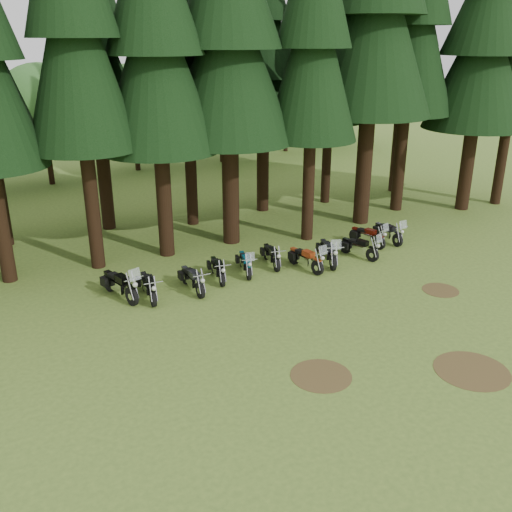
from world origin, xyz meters
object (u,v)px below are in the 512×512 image
object	(u,v)px
motorcycle_0	(120,286)
motorcycle_6	(306,259)
motorcycle_10	(388,233)
motorcycle_4	(245,264)
motorcycle_7	(328,253)
motorcycle_9	(367,237)
motorcycle_2	(192,280)
motorcycle_8	(359,248)
motorcycle_1	(148,287)
motorcycle_5	(272,256)
motorcycle_3	(218,270)

from	to	relation	value
motorcycle_0	motorcycle_6	bearing A→B (deg)	-21.03
motorcycle_0	motorcycle_10	world-z (taller)	motorcycle_0
motorcycle_0	motorcycle_4	size ratio (longest dim) A/B	1.22
motorcycle_7	motorcycle_9	bearing A→B (deg)	38.02
motorcycle_2	motorcycle_8	size ratio (longest dim) A/B	1.02
motorcycle_4	motorcycle_1	bearing A→B (deg)	-158.82
motorcycle_2	motorcycle_8	xyz separation A→B (m)	(7.82, -0.43, 0.00)
motorcycle_6	motorcycle_8	bearing A→B (deg)	-7.47
motorcycle_5	motorcycle_0	bearing A→B (deg)	-166.77
motorcycle_2	motorcycle_4	bearing A→B (deg)	12.33
motorcycle_2	motorcycle_8	bearing A→B (deg)	-1.59
motorcycle_3	motorcycle_6	bearing A→B (deg)	-0.94
motorcycle_3	motorcycle_9	xyz separation A→B (m)	(7.81, 0.07, 0.02)
motorcycle_3	motorcycle_6	xyz separation A→B (m)	(3.66, -0.89, 0.04)
motorcycle_0	motorcycle_9	distance (m)	11.73
motorcycle_2	motorcycle_4	size ratio (longest dim) A/B	1.06
motorcycle_3	motorcycle_8	world-z (taller)	motorcycle_8
motorcycle_1	motorcycle_3	world-z (taller)	motorcycle_1
motorcycle_4	motorcycle_10	size ratio (longest dim) A/B	0.94
motorcycle_6	motorcycle_10	distance (m)	5.41
motorcycle_5	motorcycle_9	world-z (taller)	motorcycle_9
motorcycle_0	motorcycle_5	bearing A→B (deg)	-12.79
motorcycle_3	motorcycle_4	world-z (taller)	motorcycle_4
motorcycle_1	motorcycle_6	distance (m)	6.70
motorcycle_1	motorcycle_6	size ratio (longest dim) A/B	0.98
motorcycle_3	motorcycle_8	xyz separation A→B (m)	(6.50, -0.92, 0.03)
motorcycle_0	motorcycle_10	bearing A→B (deg)	-13.62
motorcycle_9	motorcycle_2	bearing A→B (deg)	171.76
motorcycle_0	motorcycle_1	xyz separation A→B (m)	(0.91, -0.52, -0.07)
motorcycle_6	motorcycle_1	bearing A→B (deg)	167.73
motorcycle_6	motorcycle_0	bearing A→B (deg)	164.49
motorcycle_8	motorcycle_5	bearing A→B (deg)	149.33
motorcycle_9	motorcycle_4	bearing A→B (deg)	168.84
motorcycle_6	motorcycle_7	world-z (taller)	motorcycle_7
motorcycle_1	motorcycle_7	bearing A→B (deg)	3.52
motorcycle_2	motorcycle_8	world-z (taller)	motorcycle_8
motorcycle_0	motorcycle_6	size ratio (longest dim) A/B	1.11
motorcycle_0	motorcycle_6	xyz separation A→B (m)	(7.58, -1.14, -0.05)
motorcycle_6	motorcycle_9	size ratio (longest dim) A/B	1.04
motorcycle_6	motorcycle_8	distance (m)	2.84
motorcycle_7	motorcycle_8	bearing A→B (deg)	17.17
motorcycle_0	motorcycle_9	xyz separation A→B (m)	(11.73, -0.18, -0.07)
motorcycle_1	motorcycle_2	size ratio (longest dim) A/B	1.01
motorcycle_6	motorcycle_9	bearing A→B (deg)	6.15
motorcycle_9	motorcycle_6	bearing A→B (deg)	-178.67
motorcycle_4	motorcycle_8	size ratio (longest dim) A/B	0.95
motorcycle_1	motorcycle_10	distance (m)	12.01
motorcycle_2	motorcycle_9	xyz separation A→B (m)	(9.13, 0.56, -0.00)
motorcycle_0	motorcycle_4	world-z (taller)	motorcycle_0
motorcycle_2	motorcycle_7	bearing A→B (deg)	-1.33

